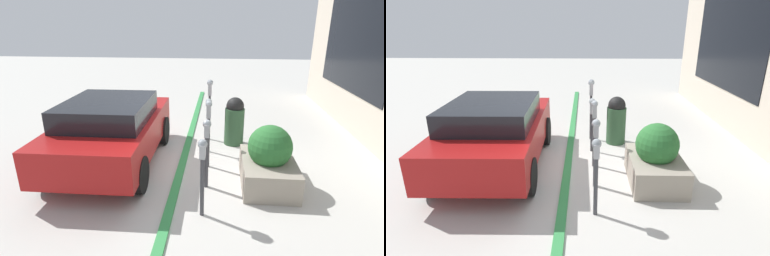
# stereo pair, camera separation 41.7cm
# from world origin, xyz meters

# --- Properties ---
(ground_plane) EXTENTS (40.00, 40.00, 0.00)m
(ground_plane) POSITION_xyz_m (0.00, 0.00, 0.00)
(ground_plane) COLOR beige
(curb_strip) EXTENTS (14.35, 0.16, 0.04)m
(curb_strip) POSITION_xyz_m (0.00, 0.08, 0.02)
(curb_strip) COLOR #338C47
(curb_strip) RESTS_ON ground_plane
(parking_meter_nearest) EXTENTS (0.18, 0.15, 1.33)m
(parking_meter_nearest) POSITION_xyz_m (-1.69, -0.47, 0.92)
(parking_meter_nearest) COLOR #38383D
(parking_meter_nearest) RESTS_ON ground_plane
(parking_meter_second) EXTENTS (0.19, 0.16, 1.35)m
(parking_meter_second) POSITION_xyz_m (-0.80, -0.49, 0.90)
(parking_meter_second) COLOR #38383D
(parking_meter_second) RESTS_ON ground_plane
(parking_meter_middle) EXTENTS (0.16, 0.14, 1.48)m
(parking_meter_middle) POSITION_xyz_m (0.05, -0.49, 1.01)
(parking_meter_middle) COLOR #38383D
(parking_meter_middle) RESTS_ON ground_plane
(parking_meter_fourth) EXTENTS (0.17, 0.15, 1.32)m
(parking_meter_fourth) POSITION_xyz_m (0.85, -0.45, 0.96)
(parking_meter_fourth) COLOR #38383D
(parking_meter_fourth) RESTS_ON ground_plane
(parking_meter_farthest) EXTENTS (0.19, 0.16, 1.61)m
(parking_meter_farthest) POSITION_xyz_m (1.66, -0.44, 1.18)
(parking_meter_farthest) COLOR #38383D
(parking_meter_farthest) RESTS_ON ground_plane
(planter_box) EXTENTS (1.45, 0.99, 1.20)m
(planter_box) POSITION_xyz_m (-0.60, -1.66, 0.49)
(planter_box) COLOR gray
(planter_box) RESTS_ON ground_plane
(parked_car_front) EXTENTS (3.85, 1.98, 1.47)m
(parked_car_front) POSITION_xyz_m (0.06, 1.60, 0.79)
(parked_car_front) COLOR maroon
(parked_car_front) RESTS_ON ground_plane
(trash_bin) EXTENTS (0.49, 0.49, 1.22)m
(trash_bin) POSITION_xyz_m (1.42, -1.09, 0.62)
(trash_bin) COLOR #2D5133
(trash_bin) RESTS_ON ground_plane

